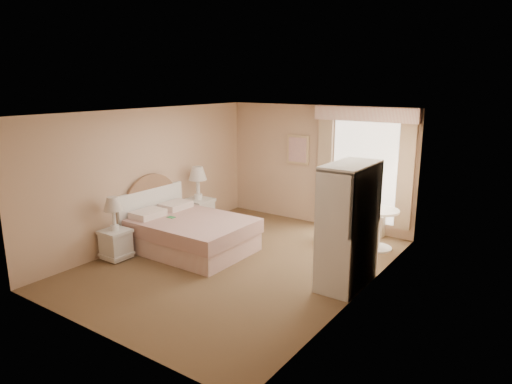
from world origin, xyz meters
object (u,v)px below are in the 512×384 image
Objects in this scene: nightstand_far at (199,205)px; nightstand_near at (115,236)px; cafe_chair at (330,215)px; armoire at (348,236)px; round_table at (379,223)px; bed at (189,232)px.

nightstand_near is at bearing -90.00° from nightstand_far.
nightstand_near is at bearing -121.94° from cafe_chair.
armoire is at bearing 19.83° from nightstand_near.
round_table is at bearing 14.47° from nightstand_far.
cafe_chair is (-0.94, -0.05, -0.01)m from round_table.
armoire reaches higher than nightstand_far.
bed is 1.13× the size of armoire.
round_table is at bearing 94.80° from armoire.
nightstand_far reaches higher than round_table.
nightstand_far reaches higher than nightstand_near.
round_table is (3.51, 3.02, 0.09)m from nightstand_near.
nightstand_near reaches higher than cafe_chair.
bed is 2.49× the size of cafe_chair.
nightstand_near reaches higher than round_table.
nightstand_far is (-0.71, 1.08, 0.14)m from bed.
armoire is (3.65, -0.80, 0.28)m from nightstand_far.
armoire is (3.65, 1.32, 0.36)m from nightstand_near.
round_table is 0.94m from cafe_chair.
cafe_chair reaches higher than round_table.
cafe_chair is at bearing 46.15° from bed.
nightstand_near is (-0.71, -1.04, 0.07)m from bed.
cafe_chair is (2.57, 2.97, 0.08)m from nightstand_near.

